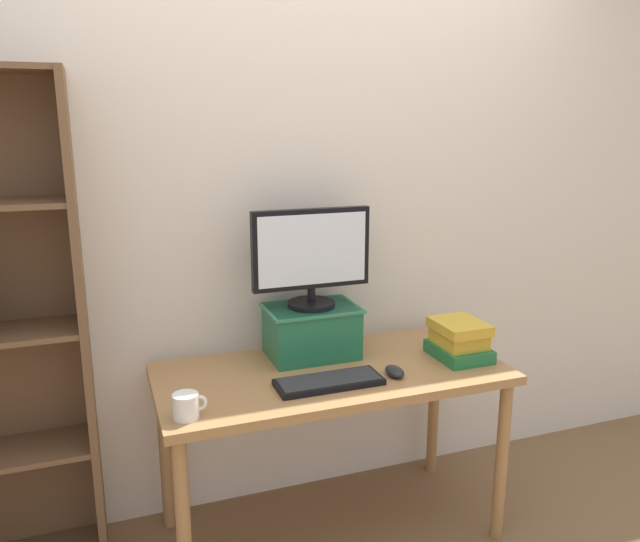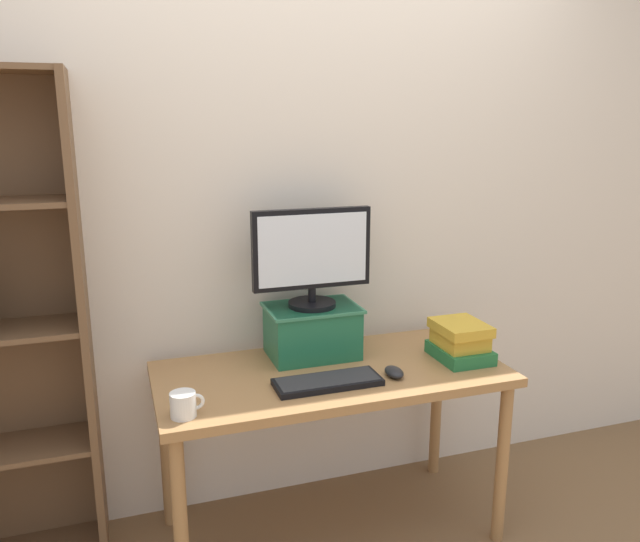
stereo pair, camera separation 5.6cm
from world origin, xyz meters
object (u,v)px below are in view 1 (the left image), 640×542
object	(u,v)px
computer_monitor	(311,255)
book_stack	(459,340)
desk	(331,389)
riser_box	(312,330)
computer_mouse	(395,371)
coffee_mug	(187,406)
keyboard	(329,382)

from	to	relation	value
computer_monitor	book_stack	world-z (taller)	computer_monitor
desk	riser_box	size ratio (longest dim) A/B	3.61
computer_mouse	book_stack	bearing A→B (deg)	13.53
computer_mouse	desk	bearing A→B (deg)	145.88
desk	coffee_mug	distance (m)	0.64
riser_box	book_stack	distance (m)	0.60
riser_box	computer_mouse	distance (m)	0.40
keyboard	computer_mouse	size ratio (longest dim) A/B	3.81
keyboard	computer_mouse	world-z (taller)	computer_mouse
book_stack	coffee_mug	xyz separation A→B (m)	(-1.13, -0.16, -0.03)
desk	riser_box	bearing A→B (deg)	97.72
desk	computer_mouse	size ratio (longest dim) A/B	13.05
keyboard	book_stack	world-z (taller)	book_stack
desk	riser_box	world-z (taller)	riser_box
book_stack	computer_mouse	bearing A→B (deg)	-166.47
riser_box	desk	bearing A→B (deg)	-82.28
desk	riser_box	xyz separation A→B (m)	(-0.02, 0.17, 0.20)
computer_monitor	coffee_mug	size ratio (longest dim) A/B	4.28
keyboard	computer_mouse	xyz separation A→B (m)	(0.27, -0.01, 0.01)
computer_monitor	keyboard	world-z (taller)	computer_monitor
keyboard	coffee_mug	bearing A→B (deg)	-170.89
desk	computer_monitor	bearing A→B (deg)	97.79
coffee_mug	riser_box	bearing A→B (deg)	34.24
desk	keyboard	size ratio (longest dim) A/B	3.43
computer_mouse	computer_monitor	bearing A→B (deg)	126.53
coffee_mug	computer_mouse	bearing A→B (deg)	5.57
riser_box	keyboard	world-z (taller)	riser_box
riser_box	coffee_mug	xyz separation A→B (m)	(-0.57, -0.39, -0.07)
computer_mouse	coffee_mug	xyz separation A→B (m)	(-0.80, -0.08, 0.02)
riser_box	book_stack	xyz separation A→B (m)	(0.56, -0.23, -0.04)
keyboard	book_stack	distance (m)	0.60
book_stack	desk	bearing A→B (deg)	173.71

